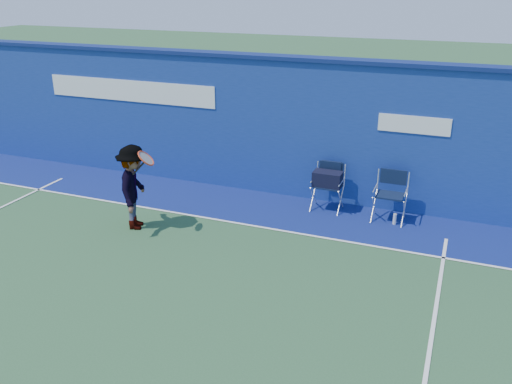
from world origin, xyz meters
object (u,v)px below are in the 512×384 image
at_px(directors_chair_right, 389,206).
at_px(tennis_player, 134,187).
at_px(directors_chair_left, 327,191).
at_px(water_bottle, 395,219).

height_order(directors_chair_right, tennis_player, tennis_player).
distance_m(directors_chair_right, tennis_player, 5.08).
bearing_deg(directors_chair_right, directors_chair_left, 176.66).
bearing_deg(tennis_player, directors_chair_left, 34.27).
distance_m(directors_chair_right, water_bottle, 0.30).
height_order(directors_chair_right, water_bottle, directors_chair_right).
distance_m(directors_chair_left, water_bottle, 1.51).
relative_size(directors_chair_right, water_bottle, 4.41).
height_order(directors_chair_left, tennis_player, tennis_player).
relative_size(water_bottle, tennis_player, 0.14).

